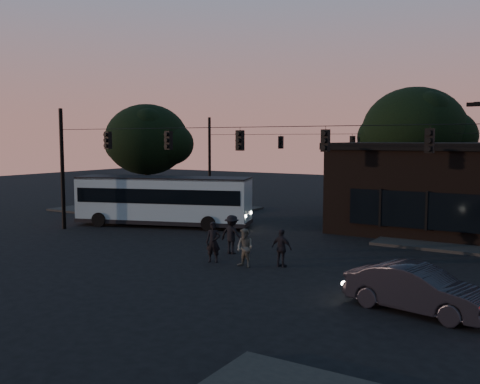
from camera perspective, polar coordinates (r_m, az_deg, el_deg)
The scene contains 13 objects.
ground at distance 23.75m, azimuth -5.12°, elevation -8.04°, with size 120.00×120.00×0.00m, color black.
sidewalk_far_left at distance 43.12m, azimuth -8.90°, elevation -1.78°, with size 14.00×10.00×0.15m, color black.
building at distance 34.89m, azimuth 23.56°, elevation 0.41°, with size 15.40×10.41×5.40m.
tree_behind at distance 41.64m, azimuth 18.08°, elevation 6.18°, with size 7.60×7.60×9.43m.
tree_left at distance 42.01m, azimuth -9.91°, elevation 5.52°, with size 6.40×6.40×8.30m.
signal_rig_near at distance 26.41m, azimuth 0.00°, elevation 3.13°, with size 26.24×0.30×7.50m.
signal_rig_far at distance 40.90m, azimuth 11.87°, elevation 3.57°, with size 26.24×0.30×7.50m.
bus at distance 34.94m, azimuth -8.18°, elevation -0.68°, with size 11.56×6.20×3.19m.
car at distance 18.56m, azimuth 18.42°, elevation -9.78°, with size 1.63×4.67×1.54m, color black.
pedestrian_a at distance 24.52m, azimuth -2.86°, elevation -5.36°, with size 0.68×0.45×1.86m, color black.
pedestrian_b at distance 23.60m, azimuth 0.53°, elevation -5.98°, with size 0.83×0.65×1.71m, color #4A4B44.
pedestrian_c at distance 23.65m, azimuth 4.47°, elevation -5.98°, with size 1.00×0.41×1.70m, color black.
pedestrian_d at distance 26.28m, azimuth -0.88°, elevation -4.55°, with size 1.23×0.71×1.91m, color black.
Camera 1 is at (13.85, -18.46, 5.62)m, focal length 40.00 mm.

